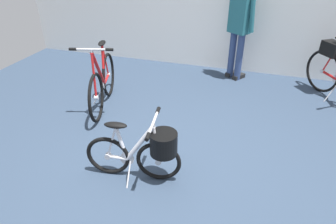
# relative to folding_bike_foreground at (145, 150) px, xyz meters

# --- Properties ---
(ground_plane) EXTENTS (7.63, 7.63, 0.00)m
(ground_plane) POSITION_rel_folding_bike_foreground_xyz_m (0.25, 0.16, -0.34)
(ground_plane) COLOR #2D3D51
(folding_bike_foreground) EXTENTS (0.95, 0.53, 0.68)m
(folding_bike_foreground) POSITION_rel_folding_bike_foreground_xyz_m (0.00, 0.00, 0.00)
(folding_bike_foreground) COLOR black
(folding_bike_foreground) RESTS_ON ground_plane
(display_bike_left) EXTENTS (0.55, 1.34, 0.96)m
(display_bike_left) POSITION_rel_folding_bike_foreground_xyz_m (-1.10, 1.21, 0.02)
(display_bike_left) COLOR black
(display_bike_left) RESTS_ON ground_plane
(visitor_near_wall) EXTENTS (0.44, 0.38, 1.61)m
(visitor_near_wall) POSITION_rel_folding_bike_foreground_xyz_m (0.53, 2.76, 0.57)
(visitor_near_wall) COLOR navy
(visitor_near_wall) RESTS_ON ground_plane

